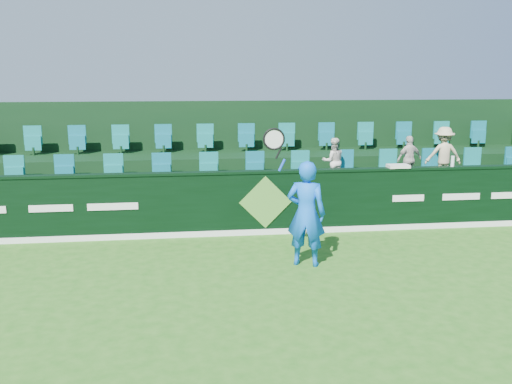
{
  "coord_description": "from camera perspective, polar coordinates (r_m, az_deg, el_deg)",
  "views": [
    {
      "loc": [
        -1.67,
        -7.53,
        3.31
      ],
      "look_at": [
        -0.34,
        2.8,
        1.15
      ],
      "focal_mm": 40.0,
      "sensor_mm": 36.0,
      "label": 1
    }
  ],
  "objects": [
    {
      "name": "seat_row_front",
      "position": [
        13.32,
        -0.05,
        2.17
      ],
      "size": [
        13.5,
        0.5,
        0.6
      ],
      "primitive_type": "cube",
      "color": "#0F6677",
      "rests_on": "stand_tier_front"
    },
    {
      "name": "spectator_middle",
      "position": [
        13.84,
        15.07,
        3.18
      ],
      "size": [
        0.69,
        0.42,
        1.11
      ],
      "primitive_type": "imported",
      "rotation": [
        0.0,
        0.0,
        3.39
      ],
      "color": "beige",
      "rests_on": "stand_tier_front"
    },
    {
      "name": "stand_tier_front",
      "position": [
        13.07,
        0.18,
        -1.15
      ],
      "size": [
        16.0,
        2.0,
        0.8
      ],
      "primitive_type": "cube",
      "color": "black",
      "rests_on": "ground"
    },
    {
      "name": "stand_tier_back",
      "position": [
        14.87,
        -0.78,
        1.41
      ],
      "size": [
        16.0,
        1.8,
        1.3
      ],
      "primitive_type": "cube",
      "color": "black",
      "rests_on": "ground"
    },
    {
      "name": "stand_rear",
      "position": [
        15.21,
        -0.98,
        3.8
      ],
      "size": [
        16.0,
        4.1,
        2.6
      ],
      "color": "black",
      "rests_on": "ground"
    },
    {
      "name": "drinks_bottle",
      "position": [
        13.03,
        19.06,
        2.93
      ],
      "size": [
        0.07,
        0.07,
        0.23
      ],
      "primitive_type": "cylinder",
      "color": "white",
      "rests_on": "sponsor_hoarding"
    },
    {
      "name": "tennis_player",
      "position": [
        9.95,
        5.0,
        -2.09
      ],
      "size": [
        1.24,
        0.66,
        2.5
      ],
      "color": "blue",
      "rests_on": "ground"
    },
    {
      "name": "seat_row_back",
      "position": [
        15.02,
        -0.92,
        5.18
      ],
      "size": [
        13.5,
        0.5,
        0.6
      ],
      "primitive_type": "cube",
      "color": "#0F6677",
      "rests_on": "stand_tier_back"
    },
    {
      "name": "spectator_left",
      "position": [
        13.25,
        7.74,
        3.07
      ],
      "size": [
        0.53,
        0.41,
        1.08
      ],
      "primitive_type": "imported",
      "rotation": [
        0.0,
        0.0,
        3.14
      ],
      "color": "silver",
      "rests_on": "stand_tier_front"
    },
    {
      "name": "ground",
      "position": [
        8.39,
        4.83,
        -11.55
      ],
      "size": [
        60.0,
        60.0,
        0.0
      ],
      "primitive_type": "plane",
      "color": "#246317",
      "rests_on": "ground"
    },
    {
      "name": "spectator_right",
      "position": [
        14.16,
        18.24,
        3.58
      ],
      "size": [
        0.89,
        0.58,
        1.3
      ],
      "primitive_type": "imported",
      "rotation": [
        0.0,
        0.0,
        3.02
      ],
      "color": "#C0B287",
      "rests_on": "stand_tier_front"
    },
    {
      "name": "towel",
      "position": [
        12.54,
        14.02,
        2.53
      ],
      "size": [
        0.45,
        0.29,
        0.07
      ],
      "primitive_type": "cube",
      "color": "silver",
      "rests_on": "sponsor_hoarding"
    },
    {
      "name": "sponsor_hoarding",
      "position": [
        11.94,
        0.88,
        -1.03
      ],
      "size": [
        16.0,
        0.25,
        1.35
      ],
      "color": "black",
      "rests_on": "ground"
    }
  ]
}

